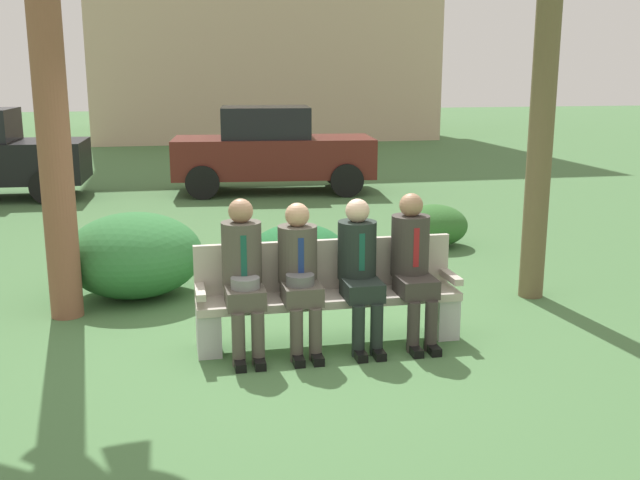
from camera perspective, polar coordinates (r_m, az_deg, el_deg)
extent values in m
plane|color=#477140|center=(6.69, -2.32, -7.79)|extent=(80.00, 80.00, 0.00)
cube|color=#B7AD9E|center=(6.51, 0.72, -4.51)|extent=(2.32, 0.44, 0.07)
cube|color=#B7AD9E|center=(6.61, 0.37, -1.88)|extent=(2.32, 0.06, 0.45)
cube|color=#B7AD9E|center=(6.33, -9.26, -3.91)|extent=(0.08, 0.44, 0.06)
cube|color=#B7AD9E|center=(6.79, 10.01, -2.78)|extent=(0.08, 0.44, 0.06)
cube|color=#BCBCBC|center=(6.44, -8.60, -6.95)|extent=(0.20, 0.37, 0.38)
cube|color=#BCBCBC|center=(6.87, 9.43, -5.70)|extent=(0.20, 0.37, 0.38)
cube|color=#4C473D|center=(6.20, -5.81, -4.37)|extent=(0.32, 0.38, 0.16)
cylinder|color=#4C473D|center=(6.11, -6.31, -7.66)|extent=(0.11, 0.11, 0.45)
cylinder|color=#4C473D|center=(6.12, -4.81, -7.57)|extent=(0.11, 0.11, 0.45)
cube|color=black|center=(6.12, -6.21, -9.52)|extent=(0.09, 0.22, 0.07)
cube|color=black|center=(6.14, -4.70, -9.43)|extent=(0.09, 0.22, 0.07)
cylinder|color=#4C473D|center=(6.29, -6.07, -1.05)|extent=(0.34, 0.34, 0.55)
cube|color=#144C3D|center=(6.13, -5.91, -1.23)|extent=(0.05, 0.01, 0.35)
sphere|color=#9E7556|center=(6.21, -6.15, 2.24)|extent=(0.21, 0.21, 0.21)
cylinder|color=slate|center=(6.14, -5.80, -3.30)|extent=(0.24, 0.24, 0.09)
cube|color=#4C473D|center=(6.26, -1.42, -4.12)|extent=(0.32, 0.38, 0.16)
cylinder|color=#4C473D|center=(6.17, -1.82, -7.38)|extent=(0.11, 0.11, 0.45)
cylinder|color=#4C473D|center=(6.19, -0.35, -7.28)|extent=(0.11, 0.11, 0.45)
cube|color=black|center=(6.18, -1.71, -9.22)|extent=(0.09, 0.22, 0.07)
cube|color=black|center=(6.21, -0.24, -9.11)|extent=(0.09, 0.22, 0.07)
cylinder|color=#4C473D|center=(6.36, -1.75, -1.07)|extent=(0.34, 0.34, 0.49)
cube|color=navy|center=(6.20, -1.48, -1.26)|extent=(0.05, 0.01, 0.32)
sphere|color=tan|center=(6.29, -1.77, 1.94)|extent=(0.21, 0.21, 0.21)
cylinder|color=#5A5A5A|center=(6.20, -1.55, -3.08)|extent=(0.24, 0.24, 0.09)
cube|color=#1E2823|center=(6.37, 3.28, -3.83)|extent=(0.32, 0.38, 0.16)
cylinder|color=#1E2823|center=(6.27, 2.98, -7.03)|extent=(0.11, 0.11, 0.45)
cylinder|color=#1E2823|center=(6.31, 4.40, -6.92)|extent=(0.11, 0.11, 0.45)
cube|color=black|center=(6.29, 3.10, -8.84)|extent=(0.09, 0.22, 0.07)
cube|color=black|center=(6.33, 4.52, -8.72)|extent=(0.09, 0.22, 0.07)
cylinder|color=#1E2823|center=(6.47, 2.88, -0.77)|extent=(0.34, 0.34, 0.51)
cube|color=#144C3D|center=(6.31, 3.25, -0.94)|extent=(0.05, 0.01, 0.33)
sphere|color=beige|center=(6.39, 2.91, 2.27)|extent=(0.21, 0.21, 0.21)
cube|color=#38332D|center=(6.51, 7.43, -3.55)|extent=(0.32, 0.38, 0.16)
cylinder|color=#38332D|center=(6.41, 7.22, -6.68)|extent=(0.11, 0.11, 0.45)
cylinder|color=#38332D|center=(6.46, 8.57, -6.56)|extent=(0.11, 0.11, 0.45)
cube|color=black|center=(6.42, 7.35, -8.45)|extent=(0.09, 0.22, 0.07)
cube|color=black|center=(6.47, 8.70, -8.32)|extent=(0.09, 0.22, 0.07)
cylinder|color=#38332D|center=(6.60, 6.97, -0.43)|extent=(0.34, 0.34, 0.54)
cube|color=maroon|center=(6.45, 7.44, -0.58)|extent=(0.05, 0.01, 0.35)
sphere|color=#9E7556|center=(6.53, 7.06, 2.69)|extent=(0.21, 0.21, 0.21)
cylinder|color=brown|center=(7.38, -20.18, 11.27)|extent=(0.31, 0.31, 4.50)
cylinder|color=brown|center=(7.95, 16.83, 9.83)|extent=(0.26, 0.26, 4.02)
ellipsoid|color=#30662A|center=(10.27, 8.82, 1.12)|extent=(0.92, 0.84, 0.58)
ellipsoid|color=#2F7036|center=(8.10, -14.16, -1.13)|extent=(1.44, 1.32, 0.90)
ellipsoid|color=#206531|center=(8.24, -1.72, -1.20)|extent=(1.13, 1.03, 0.71)
cylinder|color=black|center=(15.75, -19.23, 4.77)|extent=(0.65, 0.17, 0.64)
cylinder|color=black|center=(14.23, -20.30, 3.88)|extent=(0.65, 0.17, 0.64)
cube|color=#591E19|center=(14.72, -3.61, 6.43)|extent=(4.05, 1.98, 0.76)
cube|color=black|center=(14.66, -4.24, 9.06)|extent=(1.84, 1.54, 0.60)
cylinder|color=black|center=(15.65, 1.34, 5.44)|extent=(0.65, 0.21, 0.64)
cylinder|color=black|center=(14.12, 2.09, 4.61)|extent=(0.65, 0.21, 0.64)
cylinder|color=black|center=(15.56, -8.74, 5.25)|extent=(0.65, 0.21, 0.64)
cylinder|color=black|center=(14.02, -9.07, 4.40)|extent=(0.65, 0.21, 0.64)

